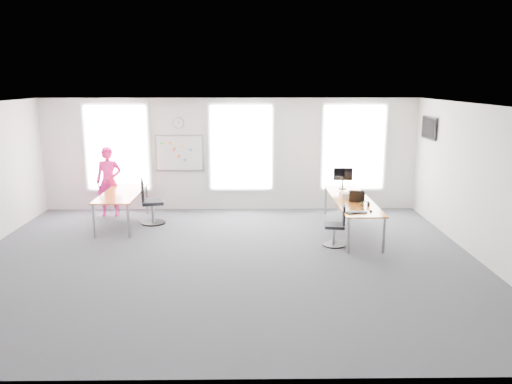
{
  "coord_description": "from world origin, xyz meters",
  "views": [
    {
      "loc": [
        0.52,
        -9.25,
        3.44
      ],
      "look_at": [
        0.66,
        1.2,
        1.1
      ],
      "focal_mm": 35.0,
      "sensor_mm": 36.0,
      "label": 1
    }
  ],
  "objects_px": {
    "chair_right": "(337,228)",
    "desk_left": "(122,195)",
    "person": "(109,182)",
    "desk_right": "(352,201)",
    "headphones": "(365,204)",
    "chair_left": "(150,204)",
    "keyboard": "(356,212)",
    "monitor": "(343,176)"
  },
  "relations": [
    {
      "from": "keyboard",
      "to": "monitor",
      "type": "xyz_separation_m",
      "value": [
        0.15,
        2.36,
        0.31
      ]
    },
    {
      "from": "desk_right",
      "to": "keyboard",
      "type": "distance_m",
      "value": 1.27
    },
    {
      "from": "headphones",
      "to": "monitor",
      "type": "xyz_separation_m",
      "value": [
        -0.15,
        1.8,
        0.27
      ]
    },
    {
      "from": "desk_right",
      "to": "keyboard",
      "type": "bearing_deg",
      "value": -97.33
    },
    {
      "from": "desk_right",
      "to": "chair_right",
      "type": "height_order",
      "value": "chair_right"
    },
    {
      "from": "desk_right",
      "to": "person",
      "type": "relative_size",
      "value": 1.77
    },
    {
      "from": "desk_right",
      "to": "keyboard",
      "type": "xyz_separation_m",
      "value": [
        -0.16,
        -1.26,
        0.06
      ]
    },
    {
      "from": "headphones",
      "to": "person",
      "type": "bearing_deg",
      "value": 170.56
    },
    {
      "from": "chair_left",
      "to": "monitor",
      "type": "height_order",
      "value": "monitor"
    },
    {
      "from": "keyboard",
      "to": "desk_right",
      "type": "bearing_deg",
      "value": 67.05
    },
    {
      "from": "person",
      "to": "keyboard",
      "type": "distance_m",
      "value": 6.42
    },
    {
      "from": "desk_right",
      "to": "desk_left",
      "type": "distance_m",
      "value": 5.48
    },
    {
      "from": "keyboard",
      "to": "chair_right",
      "type": "bearing_deg",
      "value": 133.08
    },
    {
      "from": "chair_right",
      "to": "monitor",
      "type": "distance_m",
      "value": 2.31
    },
    {
      "from": "desk_right",
      "to": "headphones",
      "type": "xyz_separation_m",
      "value": [
        0.14,
        -0.7,
        0.1
      ]
    },
    {
      "from": "monitor",
      "to": "desk_right",
      "type": "bearing_deg",
      "value": -87.34
    },
    {
      "from": "headphones",
      "to": "chair_left",
      "type": "bearing_deg",
      "value": 174.29
    },
    {
      "from": "person",
      "to": "keyboard",
      "type": "xyz_separation_m",
      "value": [
        5.82,
        -2.71,
        -0.12
      ]
    },
    {
      "from": "chair_right",
      "to": "chair_left",
      "type": "bearing_deg",
      "value": -104.04
    },
    {
      "from": "chair_right",
      "to": "chair_left",
      "type": "height_order",
      "value": "chair_left"
    },
    {
      "from": "desk_right",
      "to": "chair_left",
      "type": "distance_m",
      "value": 4.86
    },
    {
      "from": "desk_left",
      "to": "chair_left",
      "type": "height_order",
      "value": "chair_left"
    },
    {
      "from": "chair_right",
      "to": "desk_left",
      "type": "bearing_deg",
      "value": -100.37
    },
    {
      "from": "desk_right",
      "to": "headphones",
      "type": "bearing_deg",
      "value": -78.73
    },
    {
      "from": "chair_left",
      "to": "person",
      "type": "distance_m",
      "value": 1.47
    },
    {
      "from": "desk_right",
      "to": "chair_left",
      "type": "bearing_deg",
      "value": 171.88
    },
    {
      "from": "desk_right",
      "to": "chair_right",
      "type": "xyz_separation_m",
      "value": [
        -0.51,
        -1.04,
        -0.33
      ]
    },
    {
      "from": "person",
      "to": "headphones",
      "type": "bearing_deg",
      "value": -23.52
    },
    {
      "from": "person",
      "to": "monitor",
      "type": "distance_m",
      "value": 5.98
    },
    {
      "from": "monitor",
      "to": "headphones",
      "type": "bearing_deg",
      "value": -83.23
    },
    {
      "from": "desk_left",
      "to": "chair_right",
      "type": "height_order",
      "value": "chair_right"
    },
    {
      "from": "chair_left",
      "to": "monitor",
      "type": "distance_m",
      "value": 4.84
    },
    {
      "from": "desk_left",
      "to": "headphones",
      "type": "xyz_separation_m",
      "value": [
        5.59,
        -1.28,
        0.09
      ]
    },
    {
      "from": "keyboard",
      "to": "chair_left",
      "type": "bearing_deg",
      "value": 141.69
    },
    {
      "from": "headphones",
      "to": "desk_right",
      "type": "bearing_deg",
      "value": 111.17
    },
    {
      "from": "chair_right",
      "to": "headphones",
      "type": "distance_m",
      "value": 0.85
    },
    {
      "from": "chair_left",
      "to": "person",
      "type": "xyz_separation_m",
      "value": [
        -1.18,
        0.77,
        0.41
      ]
    },
    {
      "from": "chair_right",
      "to": "person",
      "type": "relative_size",
      "value": 0.5
    },
    {
      "from": "desk_right",
      "to": "headphones",
      "type": "distance_m",
      "value": 0.72
    },
    {
      "from": "keyboard",
      "to": "person",
      "type": "bearing_deg",
      "value": 139.43
    },
    {
      "from": "chair_left",
      "to": "headphones",
      "type": "bearing_deg",
      "value": -119.53
    },
    {
      "from": "headphones",
      "to": "chair_right",
      "type": "bearing_deg",
      "value": -141.94
    }
  ]
}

